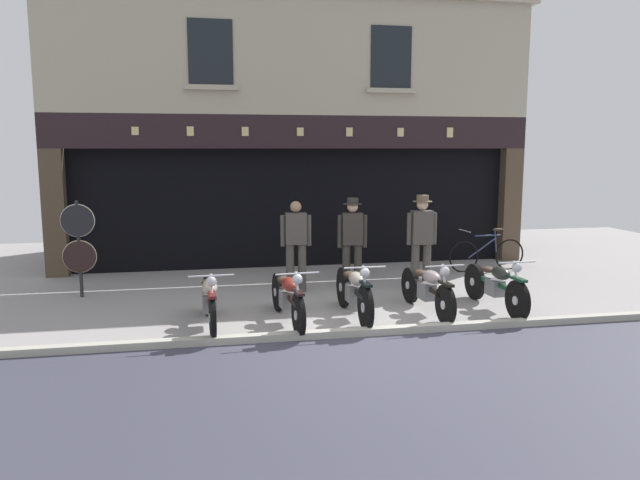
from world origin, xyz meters
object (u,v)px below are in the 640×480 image
(motorcycle_left, at_px, (209,299))
(shopkeeper_center, at_px, (352,238))
(tyre_sign_pole, at_px, (79,240))
(motorcycle_center, at_px, (354,291))
(motorcycle_center_right, at_px, (427,288))
(salesman_right, at_px, (422,238))
(leaning_bicycle, at_px, (487,254))
(motorcycle_center_left, at_px, (288,296))
(advert_board_near, at_px, (399,182))
(motorcycle_right, at_px, (496,284))
(salesman_left, at_px, (296,242))

(motorcycle_left, relative_size, shopkeeper_center, 1.14)
(shopkeeper_center, distance_m, tyre_sign_pole, 4.90)
(motorcycle_center, xyz_separation_m, motorcycle_center_right, (1.21, 0.03, -0.02))
(salesman_right, xyz_separation_m, leaning_bicycle, (2.05, 1.49, -0.62))
(motorcycle_center_left, distance_m, salesman_right, 3.21)
(salesman_right, bearing_deg, advert_board_near, -97.67)
(tyre_sign_pole, bearing_deg, shopkeeper_center, -1.07)
(motorcycle_center, distance_m, advert_board_near, 5.11)
(motorcycle_left, bearing_deg, motorcycle_right, 178.52)
(motorcycle_right, distance_m, leaning_bicycle, 3.29)
(motorcycle_right, xyz_separation_m, advert_board_near, (-0.23, 4.38, 1.43))
(motorcycle_right, bearing_deg, salesman_left, -34.50)
(salesman_left, height_order, advert_board_near, advert_board_near)
(motorcycle_center_left, height_order, motorcycle_center, motorcycle_center)
(motorcycle_center_left, bearing_deg, shopkeeper_center, -129.35)
(salesman_right, bearing_deg, salesman_left, -6.93)
(motorcycle_left, height_order, motorcycle_right, motorcycle_right)
(motorcycle_center_right, distance_m, shopkeeper_center, 2.27)
(salesman_right, distance_m, tyre_sign_pole, 6.10)
(motorcycle_left, height_order, motorcycle_center_left, motorcycle_center_left)
(motorcycle_center, relative_size, salesman_right, 1.13)
(motorcycle_center_left, relative_size, tyre_sign_pole, 1.20)
(motorcycle_left, distance_m, salesman_left, 2.58)
(motorcycle_center_left, bearing_deg, leaning_bicycle, -151.10)
(motorcycle_center, xyz_separation_m, tyre_sign_pole, (-4.40, 2.21, 0.59))
(motorcycle_center, bearing_deg, salesman_left, -73.04)
(advert_board_near, relative_size, leaning_bicycle, 0.56)
(motorcycle_center_right, height_order, salesman_right, salesman_right)
(motorcycle_left, distance_m, tyre_sign_pole, 3.22)
(motorcycle_left, xyz_separation_m, advert_board_near, (4.35, 4.48, 1.44))
(motorcycle_center, bearing_deg, tyre_sign_pole, -27.52)
(motorcycle_center_left, xyz_separation_m, shopkeeper_center, (1.54, 2.21, 0.52))
(advert_board_near, bearing_deg, salesman_right, -99.66)
(motorcycle_center_left, xyz_separation_m, tyre_sign_pole, (-3.36, 2.30, 0.61))
(motorcycle_right, relative_size, salesman_left, 1.20)
(motorcycle_center_right, bearing_deg, advert_board_near, -105.30)
(motorcycle_right, distance_m, advert_board_near, 4.62)
(motorcycle_center_right, bearing_deg, motorcycle_center, -1.76)
(motorcycle_left, xyz_separation_m, salesman_left, (1.59, 1.96, 0.51))
(motorcycle_left, xyz_separation_m, leaning_bicycle, (5.91, 3.10, -0.05))
(salesman_left, relative_size, shopkeeper_center, 0.99)
(motorcycle_right, bearing_deg, advert_board_near, -89.46)
(salesman_left, distance_m, tyre_sign_pole, 3.80)
(tyre_sign_pole, xyz_separation_m, leaning_bicycle, (8.11, 0.83, -0.65))
(leaning_bicycle, bearing_deg, salesman_left, 100.97)
(motorcycle_left, xyz_separation_m, motorcycle_right, (4.58, 0.10, 0.00))
(motorcycle_center, relative_size, tyre_sign_pole, 1.17)
(shopkeeper_center, xyz_separation_m, leaning_bicycle, (3.21, 0.92, -0.57))
(salesman_left, bearing_deg, motorcycle_center, 111.79)
(motorcycle_right, xyz_separation_m, salesman_right, (-0.72, 1.51, 0.57))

